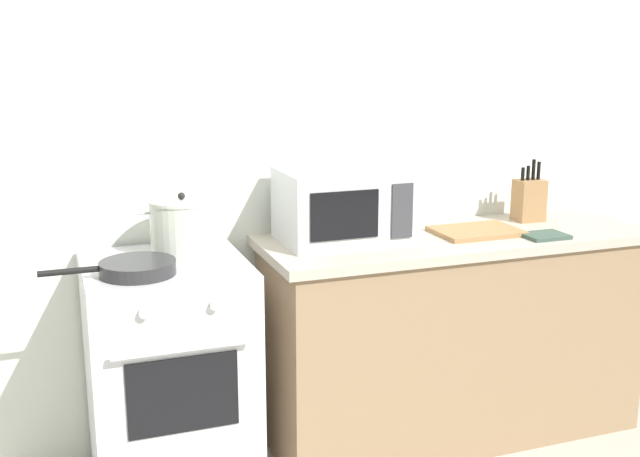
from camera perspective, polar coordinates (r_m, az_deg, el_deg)
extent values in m
cube|color=silver|center=(3.38, -1.65, 5.54)|extent=(4.40, 0.10, 2.50)
cube|color=#8C7051|center=(3.51, 9.73, -8.04)|extent=(1.64, 0.56, 0.88)
cube|color=#ADA393|center=(3.37, 10.03, -0.74)|extent=(1.70, 0.60, 0.04)
cube|color=silver|center=(3.10, -11.00, -10.86)|extent=(0.60, 0.60, 0.90)
cube|color=#B7B7BC|center=(2.94, -11.40, -2.65)|extent=(0.60, 0.60, 0.02)
cube|color=black|center=(2.80, -10.04, -12.00)|extent=(0.39, 0.01, 0.28)
cylinder|color=silver|center=(2.70, -10.10, -8.77)|extent=(0.48, 0.02, 0.02)
cylinder|color=silver|center=(2.65, -12.85, -6.08)|extent=(0.04, 0.02, 0.04)
cylinder|color=silver|center=(2.69, -7.76, -5.60)|extent=(0.04, 0.02, 0.04)
cylinder|color=beige|center=(3.01, -10.08, -0.03)|extent=(0.25, 0.25, 0.21)
cylinder|color=beige|center=(2.98, -10.17, 2.00)|extent=(0.25, 0.25, 0.01)
sphere|color=black|center=(2.98, -10.18, 2.38)|extent=(0.03, 0.03, 0.03)
cylinder|color=beige|center=(2.97, -12.86, 1.10)|extent=(0.05, 0.01, 0.01)
cylinder|color=beige|center=(3.02, -7.46, 1.51)|extent=(0.05, 0.01, 0.01)
cylinder|color=#28282B|center=(2.80, -13.29, -2.83)|extent=(0.27, 0.27, 0.05)
cylinder|color=black|center=(2.78, -18.08, -3.03)|extent=(0.20, 0.02, 0.02)
cube|color=silver|center=(3.17, 1.61, 1.72)|extent=(0.50, 0.36, 0.30)
cube|color=black|center=(2.98, 1.84, 0.97)|extent=(0.28, 0.01, 0.19)
cube|color=#38383D|center=(3.08, 6.08, 1.30)|extent=(0.09, 0.01, 0.22)
cube|color=#997047|center=(3.39, 11.46, -0.20)|extent=(0.36, 0.26, 0.02)
cube|color=#997047|center=(3.68, 15.15, 2.01)|extent=(0.13, 0.10, 0.19)
cylinder|color=black|center=(3.63, 14.73, 3.91)|extent=(0.02, 0.02, 0.06)
cylinder|color=black|center=(3.65, 15.09, 3.98)|extent=(0.02, 0.02, 0.07)
cylinder|color=black|center=(3.66, 15.47, 4.21)|extent=(0.02, 0.02, 0.09)
cylinder|color=black|center=(3.68, 15.82, 4.13)|extent=(0.02, 0.02, 0.08)
cube|color=#384C42|center=(3.39, 16.23, -0.51)|extent=(0.18, 0.14, 0.02)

